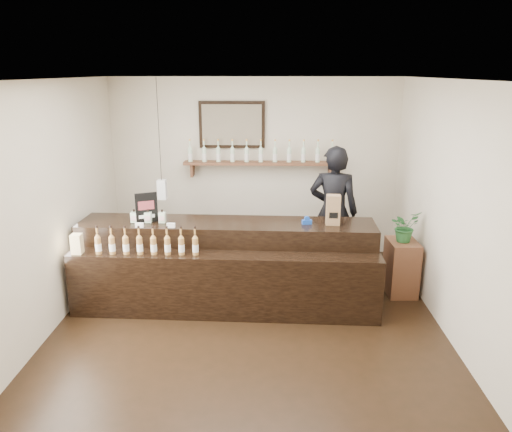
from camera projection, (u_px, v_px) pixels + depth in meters
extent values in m
plane|color=black|center=(249.00, 324.00, 5.91)|extent=(5.00, 5.00, 0.00)
plane|color=beige|center=(255.00, 168.00, 7.92)|extent=(4.50, 0.00, 4.50)
plane|color=beige|center=(231.00, 318.00, 3.12)|extent=(4.50, 0.00, 4.50)
plane|color=beige|center=(47.00, 209.00, 5.58)|extent=(0.00, 5.00, 5.00)
plane|color=beige|center=(453.00, 212.00, 5.46)|extent=(0.00, 5.00, 5.00)
plane|color=white|center=(247.00, 79.00, 5.12)|extent=(5.00, 5.00, 0.00)
cube|color=#57311E|center=(261.00, 163.00, 7.76)|extent=(2.40, 0.25, 0.04)
cube|color=#57311E|center=(192.00, 170.00, 7.85)|extent=(0.04, 0.20, 0.20)
cube|color=#57311E|center=(330.00, 171.00, 7.80)|extent=(0.04, 0.20, 0.20)
cube|color=black|center=(232.00, 125.00, 7.71)|extent=(1.02, 0.04, 0.72)
cube|color=#44392B|center=(232.00, 125.00, 7.68)|extent=(0.92, 0.01, 0.62)
cube|color=white|center=(162.00, 190.00, 7.13)|extent=(0.12, 0.12, 0.28)
cylinder|color=black|center=(159.00, 130.00, 6.89)|extent=(0.01, 0.01, 1.41)
cylinder|color=silver|center=(190.00, 155.00, 7.75)|extent=(0.07, 0.07, 0.20)
cone|color=silver|center=(190.00, 147.00, 7.72)|extent=(0.07, 0.07, 0.05)
cylinder|color=silver|center=(190.00, 143.00, 7.70)|extent=(0.02, 0.02, 0.07)
cylinder|color=gold|center=(190.00, 140.00, 7.69)|extent=(0.03, 0.03, 0.02)
cylinder|color=white|center=(190.00, 156.00, 7.76)|extent=(0.07, 0.07, 0.09)
cylinder|color=silver|center=(204.00, 155.00, 7.75)|extent=(0.07, 0.07, 0.20)
cone|color=silver|center=(204.00, 147.00, 7.71)|extent=(0.07, 0.07, 0.05)
cylinder|color=silver|center=(204.00, 143.00, 7.70)|extent=(0.02, 0.02, 0.07)
cylinder|color=gold|center=(204.00, 140.00, 7.68)|extent=(0.03, 0.03, 0.02)
cylinder|color=white|center=(204.00, 156.00, 7.75)|extent=(0.07, 0.07, 0.09)
cylinder|color=silver|center=(218.00, 155.00, 7.74)|extent=(0.07, 0.07, 0.20)
cone|color=silver|center=(218.00, 147.00, 7.71)|extent=(0.07, 0.07, 0.05)
cylinder|color=silver|center=(218.00, 143.00, 7.69)|extent=(0.02, 0.02, 0.07)
cylinder|color=gold|center=(218.00, 140.00, 7.68)|extent=(0.03, 0.03, 0.02)
cylinder|color=white|center=(218.00, 156.00, 7.75)|extent=(0.07, 0.07, 0.09)
cylinder|color=silver|center=(232.00, 155.00, 7.74)|extent=(0.07, 0.07, 0.20)
cone|color=silver|center=(232.00, 147.00, 7.70)|extent=(0.07, 0.07, 0.05)
cylinder|color=silver|center=(232.00, 143.00, 7.69)|extent=(0.02, 0.02, 0.07)
cylinder|color=gold|center=(232.00, 140.00, 7.67)|extent=(0.03, 0.03, 0.02)
cylinder|color=white|center=(232.00, 156.00, 7.74)|extent=(0.07, 0.07, 0.09)
cylinder|color=silver|center=(247.00, 155.00, 7.73)|extent=(0.07, 0.07, 0.20)
cone|color=silver|center=(247.00, 147.00, 7.70)|extent=(0.07, 0.07, 0.05)
cylinder|color=silver|center=(247.00, 143.00, 7.68)|extent=(0.02, 0.02, 0.07)
cylinder|color=gold|center=(247.00, 140.00, 7.67)|extent=(0.03, 0.03, 0.02)
cylinder|color=white|center=(247.00, 157.00, 7.74)|extent=(0.07, 0.07, 0.09)
cylinder|color=silver|center=(261.00, 155.00, 7.73)|extent=(0.07, 0.07, 0.20)
cone|color=silver|center=(261.00, 147.00, 7.69)|extent=(0.07, 0.07, 0.05)
cylinder|color=silver|center=(261.00, 143.00, 7.67)|extent=(0.02, 0.02, 0.07)
cylinder|color=gold|center=(261.00, 140.00, 7.66)|extent=(0.03, 0.03, 0.02)
cylinder|color=white|center=(261.00, 157.00, 7.73)|extent=(0.07, 0.07, 0.09)
cylinder|color=silver|center=(275.00, 155.00, 7.72)|extent=(0.07, 0.07, 0.20)
cone|color=silver|center=(275.00, 147.00, 7.69)|extent=(0.07, 0.07, 0.05)
cylinder|color=silver|center=(275.00, 143.00, 7.67)|extent=(0.02, 0.02, 0.07)
cylinder|color=gold|center=(275.00, 140.00, 7.66)|extent=(0.03, 0.03, 0.02)
cylinder|color=white|center=(275.00, 157.00, 7.73)|extent=(0.07, 0.07, 0.09)
cylinder|color=silver|center=(289.00, 155.00, 7.72)|extent=(0.07, 0.07, 0.20)
cone|color=silver|center=(289.00, 147.00, 7.68)|extent=(0.07, 0.07, 0.05)
cylinder|color=silver|center=(289.00, 143.00, 7.66)|extent=(0.02, 0.02, 0.07)
cylinder|color=gold|center=(289.00, 140.00, 7.65)|extent=(0.03, 0.03, 0.02)
cylinder|color=white|center=(289.00, 157.00, 7.72)|extent=(0.07, 0.07, 0.09)
cylinder|color=silver|center=(303.00, 155.00, 7.71)|extent=(0.07, 0.07, 0.20)
cone|color=silver|center=(304.00, 147.00, 7.67)|extent=(0.07, 0.07, 0.05)
cylinder|color=silver|center=(304.00, 143.00, 7.66)|extent=(0.02, 0.02, 0.07)
cylinder|color=gold|center=(304.00, 140.00, 7.64)|extent=(0.03, 0.03, 0.02)
cylinder|color=white|center=(303.00, 157.00, 7.72)|extent=(0.07, 0.07, 0.09)
cylinder|color=silver|center=(318.00, 156.00, 7.70)|extent=(0.07, 0.07, 0.20)
cone|color=silver|center=(318.00, 147.00, 7.67)|extent=(0.07, 0.07, 0.05)
cylinder|color=silver|center=(318.00, 143.00, 7.65)|extent=(0.02, 0.02, 0.07)
cylinder|color=gold|center=(318.00, 140.00, 7.64)|extent=(0.03, 0.03, 0.02)
cylinder|color=white|center=(318.00, 157.00, 7.71)|extent=(0.07, 0.07, 0.09)
cylinder|color=silver|center=(332.00, 156.00, 7.70)|extent=(0.07, 0.07, 0.20)
cone|color=silver|center=(332.00, 147.00, 7.66)|extent=(0.07, 0.07, 0.05)
cylinder|color=silver|center=(332.00, 144.00, 7.65)|extent=(0.02, 0.02, 0.07)
cylinder|color=gold|center=(333.00, 140.00, 7.63)|extent=(0.03, 0.03, 0.02)
cylinder|color=white|center=(332.00, 157.00, 7.70)|extent=(0.07, 0.07, 0.09)
cube|color=black|center=(227.00, 261.00, 6.44)|extent=(3.76, 0.79, 1.05)
cube|color=black|center=(224.00, 286.00, 6.00)|extent=(3.75, 0.46, 0.79)
cube|color=white|center=(140.00, 225.00, 6.08)|extent=(0.10, 0.04, 0.05)
cube|color=white|center=(171.00, 225.00, 6.07)|extent=(0.10, 0.04, 0.05)
cube|color=#D2B980|center=(77.00, 249.00, 5.92)|extent=(0.12, 0.12, 0.12)
cube|color=#D2B980|center=(76.00, 239.00, 5.89)|extent=(0.12, 0.12, 0.12)
cube|color=silver|center=(134.00, 217.00, 6.25)|extent=(0.08, 0.08, 0.13)
cube|color=beige|center=(133.00, 218.00, 6.21)|extent=(0.07, 0.00, 0.06)
cylinder|color=black|center=(134.00, 211.00, 6.23)|extent=(0.02, 0.02, 0.03)
cube|color=silver|center=(148.00, 217.00, 6.25)|extent=(0.08, 0.08, 0.13)
cube|color=beige|center=(147.00, 218.00, 6.20)|extent=(0.07, 0.00, 0.06)
cylinder|color=black|center=(148.00, 211.00, 6.22)|extent=(0.02, 0.02, 0.03)
cube|color=silver|center=(162.00, 217.00, 6.24)|extent=(0.08, 0.08, 0.13)
cube|color=beige|center=(161.00, 219.00, 6.20)|extent=(0.07, 0.00, 0.06)
cylinder|color=black|center=(162.00, 211.00, 6.22)|extent=(0.02, 0.02, 0.03)
cylinder|color=#9E6D35|center=(98.00, 246.00, 5.90)|extent=(0.07, 0.07, 0.20)
cone|color=#9E6D35|center=(97.00, 235.00, 5.87)|extent=(0.07, 0.07, 0.05)
cylinder|color=#9E6D35|center=(97.00, 231.00, 5.85)|extent=(0.02, 0.02, 0.07)
cylinder|color=black|center=(96.00, 227.00, 5.84)|extent=(0.03, 0.03, 0.02)
cylinder|color=white|center=(98.00, 247.00, 5.91)|extent=(0.07, 0.07, 0.09)
cylinder|color=#9E6D35|center=(112.00, 246.00, 5.90)|extent=(0.07, 0.07, 0.20)
cone|color=#9E6D35|center=(111.00, 236.00, 5.86)|extent=(0.07, 0.07, 0.05)
cylinder|color=#9E6D35|center=(111.00, 231.00, 5.85)|extent=(0.02, 0.02, 0.07)
cylinder|color=black|center=(110.00, 227.00, 5.83)|extent=(0.03, 0.03, 0.02)
cylinder|color=white|center=(112.00, 247.00, 5.90)|extent=(0.07, 0.07, 0.09)
cylinder|color=#9E6D35|center=(126.00, 246.00, 5.89)|extent=(0.07, 0.07, 0.20)
cone|color=#9E6D35|center=(125.00, 236.00, 5.86)|extent=(0.07, 0.07, 0.05)
cylinder|color=#9E6D35|center=(125.00, 231.00, 5.84)|extent=(0.02, 0.02, 0.07)
cylinder|color=black|center=(124.00, 227.00, 5.83)|extent=(0.03, 0.03, 0.02)
cylinder|color=white|center=(126.00, 247.00, 5.90)|extent=(0.07, 0.07, 0.09)
cylinder|color=#9E6D35|center=(140.00, 246.00, 5.89)|extent=(0.07, 0.07, 0.20)
cone|color=#9E6D35|center=(139.00, 236.00, 5.85)|extent=(0.07, 0.07, 0.05)
cylinder|color=#9E6D35|center=(139.00, 231.00, 5.84)|extent=(0.02, 0.02, 0.07)
cylinder|color=black|center=(138.00, 227.00, 5.82)|extent=(0.03, 0.03, 0.02)
cylinder|color=white|center=(140.00, 248.00, 5.90)|extent=(0.07, 0.07, 0.09)
cylinder|color=#9E6D35|center=(154.00, 246.00, 5.89)|extent=(0.07, 0.07, 0.20)
cone|color=#9E6D35|center=(153.00, 236.00, 5.85)|extent=(0.07, 0.07, 0.05)
cylinder|color=#9E6D35|center=(153.00, 231.00, 5.83)|extent=(0.02, 0.02, 0.07)
cylinder|color=black|center=(152.00, 227.00, 5.82)|extent=(0.03, 0.03, 0.02)
cylinder|color=white|center=(154.00, 248.00, 5.89)|extent=(0.07, 0.07, 0.09)
cylinder|color=#9E6D35|center=(168.00, 246.00, 5.88)|extent=(0.07, 0.07, 0.20)
cone|color=#9E6D35|center=(167.00, 236.00, 5.85)|extent=(0.07, 0.07, 0.05)
cylinder|color=#9E6D35|center=(167.00, 231.00, 5.83)|extent=(0.02, 0.02, 0.07)
cylinder|color=black|center=(167.00, 227.00, 5.82)|extent=(0.03, 0.03, 0.02)
cylinder|color=white|center=(168.00, 248.00, 5.89)|extent=(0.07, 0.07, 0.09)
cylinder|color=#9E6D35|center=(181.00, 246.00, 5.88)|extent=(0.07, 0.07, 0.20)
cone|color=#9E6D35|center=(181.00, 236.00, 5.84)|extent=(0.07, 0.07, 0.05)
cylinder|color=#9E6D35|center=(181.00, 231.00, 5.82)|extent=(0.02, 0.02, 0.07)
cylinder|color=black|center=(181.00, 227.00, 5.81)|extent=(0.03, 0.03, 0.02)
cylinder|color=white|center=(182.00, 248.00, 5.88)|extent=(0.07, 0.07, 0.09)
cylinder|color=#9E6D35|center=(195.00, 246.00, 5.87)|extent=(0.07, 0.07, 0.20)
cone|color=#9E6D35|center=(195.00, 236.00, 5.84)|extent=(0.07, 0.07, 0.05)
cylinder|color=#9E6D35|center=(195.00, 231.00, 5.82)|extent=(0.02, 0.02, 0.07)
cylinder|color=black|center=(195.00, 228.00, 5.81)|extent=(0.03, 0.03, 0.02)
cylinder|color=white|center=(195.00, 248.00, 5.88)|extent=(0.07, 0.07, 0.09)
cube|color=black|center=(147.00, 208.00, 6.23)|extent=(0.26, 0.13, 0.38)
cube|color=maroon|center=(146.00, 205.00, 6.21)|extent=(0.18, 0.08, 0.11)
cube|color=white|center=(147.00, 216.00, 6.25)|extent=(0.18, 0.08, 0.04)
cube|color=olive|center=(333.00, 210.00, 6.15)|extent=(0.18, 0.14, 0.37)
cube|color=black|center=(334.00, 215.00, 6.11)|extent=(0.11, 0.01, 0.07)
cube|color=#1743A4|center=(307.00, 222.00, 6.21)|extent=(0.13, 0.07, 0.06)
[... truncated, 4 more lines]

